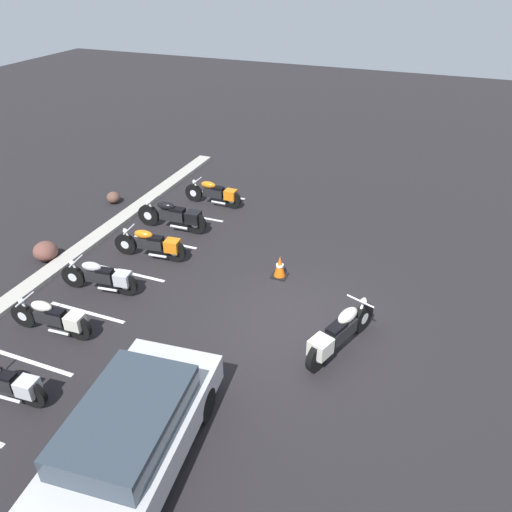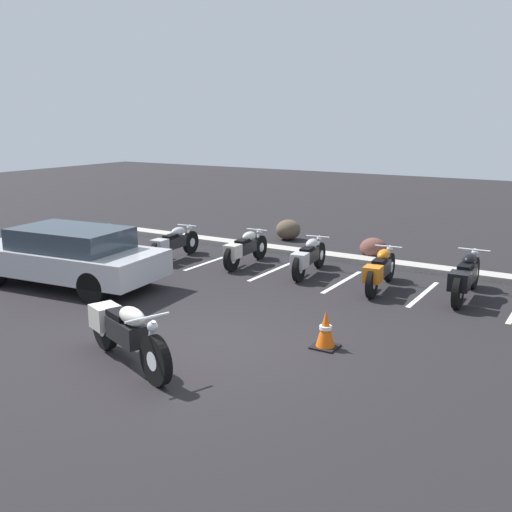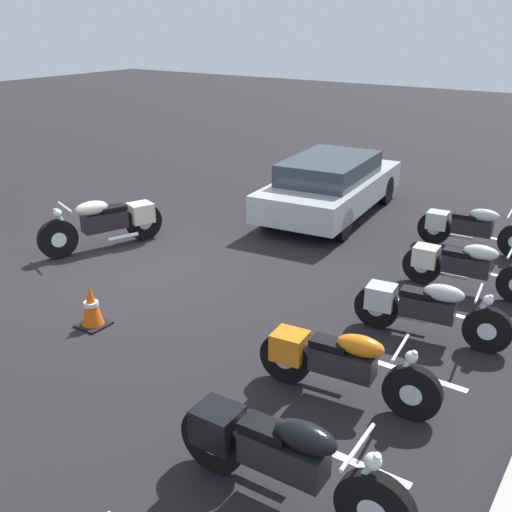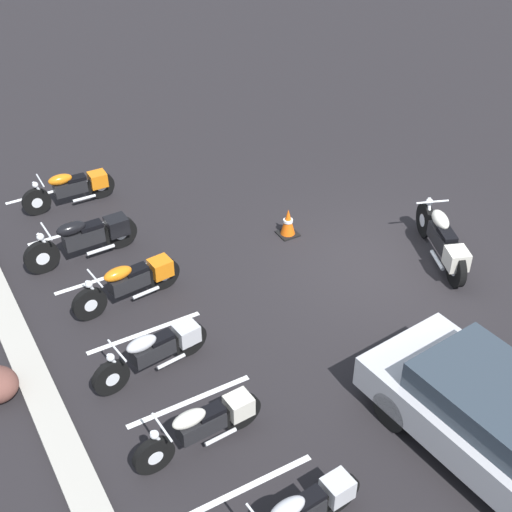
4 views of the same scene
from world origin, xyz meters
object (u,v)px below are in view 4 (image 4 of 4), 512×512
at_px(parked_bike_5, 73,187).
at_px(parked_bike_0, 302,512).
at_px(parked_bike_1, 205,424).
at_px(parked_bike_3, 132,281).
at_px(parked_bike_4, 87,237).
at_px(parked_bike_2, 157,350).
at_px(motorcycle_cream_featured, 443,241).
at_px(car_silver, 505,427).
at_px(traffic_cone, 288,223).

bearing_deg(parked_bike_5, parked_bike_0, 90.82).
bearing_deg(parked_bike_1, parked_bike_3, -98.70).
height_order(parked_bike_1, parked_bike_4, parked_bike_4).
distance_m(parked_bike_1, parked_bike_2, 1.76).
height_order(parked_bike_0, parked_bike_5, parked_bike_0).
distance_m(parked_bike_1, parked_bike_3, 3.64).
bearing_deg(parked_bike_2, parked_bike_1, 82.76).
xyz_separation_m(motorcycle_cream_featured, parked_bike_2, (0.03, 6.02, -0.07)).
bearing_deg(parked_bike_2, parked_bike_0, 89.65).
xyz_separation_m(parked_bike_0, car_silver, (-0.41, -3.07, 0.25)).
bearing_deg(parked_bike_4, traffic_cone, 159.72).
xyz_separation_m(parked_bike_0, parked_bike_4, (7.22, 0.38, 0.05)).
distance_m(parked_bike_5, traffic_cone, 4.82).
xyz_separation_m(motorcycle_cream_featured, parked_bike_1, (-1.73, 6.02, -0.07)).
relative_size(motorcycle_cream_featured, parked_bike_5, 1.11).
xyz_separation_m(parked_bike_1, parked_bike_3, (3.62, -0.33, 0.01)).
bearing_deg(parked_bike_4, parked_bike_2, 87.26).
height_order(parked_bike_1, parked_bike_5, parked_bike_1).
height_order(parked_bike_0, car_silver, car_silver).
bearing_deg(parked_bike_3, parked_bike_4, -86.81).
bearing_deg(motorcycle_cream_featured, parked_bike_3, 92.40).
bearing_deg(parked_bike_5, motorcycle_cream_featured, 135.50).
height_order(parked_bike_0, parked_bike_1, same).
bearing_deg(traffic_cone, parked_bike_3, 96.54).
distance_m(motorcycle_cream_featured, parked_bike_3, 6.00).
xyz_separation_m(parked_bike_5, traffic_cone, (-3.35, -3.46, -0.14)).
bearing_deg(traffic_cone, parked_bike_0, 149.66).
height_order(parked_bike_3, traffic_cone, parked_bike_3).
relative_size(parked_bike_0, parked_bike_1, 1.00).
xyz_separation_m(parked_bike_2, traffic_cone, (2.27, -3.91, -0.15)).
bearing_deg(traffic_cone, parked_bike_2, 120.14).
height_order(parked_bike_3, parked_bike_5, parked_bike_3).
xyz_separation_m(parked_bike_3, traffic_cone, (0.41, -3.58, -0.16)).
height_order(motorcycle_cream_featured, parked_bike_3, motorcycle_cream_featured).
distance_m(parked_bike_0, parked_bike_5, 9.28).
distance_m(motorcycle_cream_featured, parked_bike_0, 6.66).
distance_m(parked_bike_1, parked_bike_4, 5.32).
distance_m(parked_bike_1, car_silver, 4.21).
height_order(parked_bike_3, parked_bike_4, parked_bike_4).
distance_m(parked_bike_1, parked_bike_5, 7.39).
distance_m(parked_bike_3, parked_bike_5, 3.76).
distance_m(motorcycle_cream_featured, parked_bike_2, 6.02).
bearing_deg(car_silver, parked_bike_1, -128.99).
bearing_deg(parked_bike_5, parked_bike_3, 89.07).
height_order(parked_bike_3, car_silver, car_silver).
relative_size(parked_bike_4, parked_bike_5, 1.12).
relative_size(parked_bike_2, parked_bike_4, 0.90).
xyz_separation_m(motorcycle_cream_featured, parked_bike_4, (3.59, 5.96, -0.02)).
bearing_deg(parked_bike_4, parked_bike_0, 91.19).
height_order(motorcycle_cream_featured, parked_bike_0, motorcycle_cream_featured).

